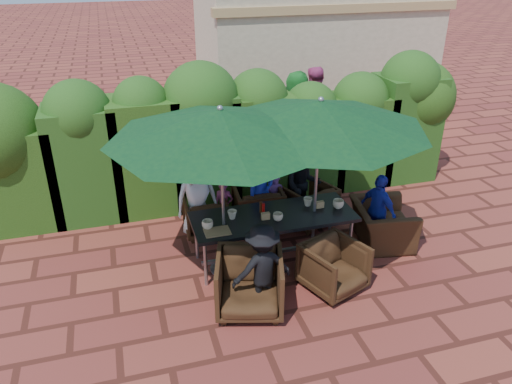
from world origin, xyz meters
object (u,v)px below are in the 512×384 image
object	(u,v)px
dining_table	(273,220)
chair_end_right	(383,218)
chair_far_left	(205,214)
umbrella_right	(320,115)
chair_far_right	(309,203)
chair_near_left	(250,281)
chair_near_right	(334,265)
umbrella_left	(220,124)
chair_far_mid	(258,204)

from	to	relation	value
dining_table	chair_end_right	distance (m)	1.81
chair_far_left	chair_end_right	distance (m)	2.82
umbrella_right	chair_far_right	bearing A→B (deg)	71.65
dining_table	chair_far_left	distance (m)	1.37
dining_table	chair_far_left	xyz separation A→B (m)	(-0.81, 1.05, -0.33)
chair_near_left	chair_end_right	xyz separation A→B (m)	(2.43, 0.98, -0.00)
chair_far_right	chair_near_right	size ratio (longest dim) A/B	1.00
chair_far_right	chair_near_right	bearing A→B (deg)	57.94
umbrella_right	umbrella_left	bearing A→B (deg)	-179.64
umbrella_left	chair_end_right	distance (m)	3.11
chair_far_right	chair_end_right	xyz separation A→B (m)	(0.87, -0.90, 0.05)
chair_far_mid	chair_far_right	size ratio (longest dim) A/B	1.05
umbrella_right	chair_end_right	world-z (taller)	umbrella_right
umbrella_left	chair_end_right	bearing A→B (deg)	0.82
dining_table	umbrella_right	xyz separation A→B (m)	(0.62, -0.04, 1.54)
dining_table	chair_far_right	bearing A→B (deg)	43.66
umbrella_left	chair_near_right	distance (m)	2.42
umbrella_right	chair_near_right	size ratio (longest dim) A/B	3.96
chair_far_mid	umbrella_right	bearing A→B (deg)	121.30
chair_far_right	chair_near_left	bearing A→B (deg)	29.28
umbrella_left	chair_far_right	bearing A→B (deg)	29.19
chair_far_left	chair_near_right	size ratio (longest dim) A/B	0.91
umbrella_left	chair_end_right	xyz separation A→B (m)	(2.54, 0.04, -1.78)
umbrella_right	chair_far_mid	distance (m)	2.18
chair_far_left	umbrella_right	bearing A→B (deg)	144.36
chair_far_left	chair_far_mid	bearing A→B (deg)	-179.52
umbrella_right	chair_near_right	bearing A→B (deg)	-92.84
umbrella_right	chair_far_mid	world-z (taller)	umbrella_right
umbrella_right	chair_end_right	xyz separation A→B (m)	(1.18, 0.03, -1.78)
chair_far_left	chair_far_right	size ratio (longest dim) A/B	0.92
umbrella_left	umbrella_right	distance (m)	1.36
dining_table	chair_near_left	distance (m)	1.21
chair_near_left	chair_near_right	xyz separation A→B (m)	(1.21, 0.10, -0.05)
chair_far_right	chair_near_right	distance (m)	1.82
chair_end_right	chair_far_mid	bearing A→B (deg)	69.17
chair_far_mid	chair_near_right	xyz separation A→B (m)	(0.51, -1.93, -0.02)
umbrella_right	chair_far_left	bearing A→B (deg)	142.64
umbrella_right	chair_near_right	world-z (taller)	umbrella_right
dining_table	chair_near_right	bearing A→B (deg)	-57.39
chair_near_left	chair_far_right	bearing A→B (deg)	66.07
chair_near_left	chair_near_right	world-z (taller)	chair_near_left
chair_near_right	chair_end_right	world-z (taller)	chair_end_right
dining_table	chair_end_right	world-z (taller)	chair_end_right
chair_far_mid	chair_near_left	xyz separation A→B (m)	(-0.71, -2.03, 0.04)
umbrella_right	chair_end_right	bearing A→B (deg)	1.37
chair_far_right	chair_end_right	size ratio (longest dim) A/B	0.77
chair_near_left	chair_near_right	distance (m)	1.22
chair_far_right	chair_near_right	xyz separation A→B (m)	(-0.35, -1.78, 0.00)
umbrella_left	chair_far_mid	world-z (taller)	umbrella_left
chair_far_mid	chair_far_right	bearing A→B (deg)	174.39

